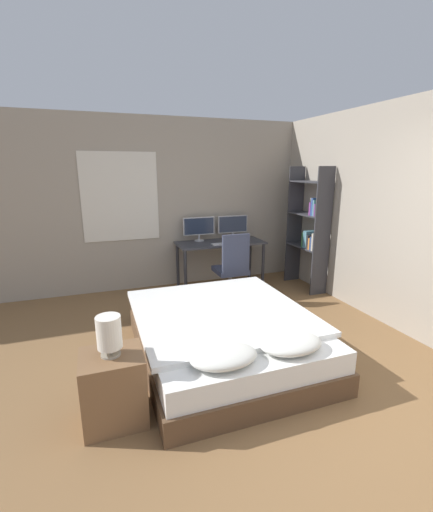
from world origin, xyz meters
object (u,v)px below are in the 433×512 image
monitor_right (233,225)px  keyboard (225,244)px  bedside_lamp (109,333)px  computer_mouse (242,242)px  bed (224,335)px  desk (220,248)px  bookshelf (311,226)px  office_chair (232,274)px  monitor_left (199,227)px  nightstand (114,388)px

monitor_right → keyboard: monitor_right is taller
bedside_lamp → computer_mouse: bearing=49.0°
bed → monitor_right: 2.65m
desk → bookshelf: size_ratio=0.73×
monitor_right → office_chair: bearing=-112.9°
monitor_left → bookshelf: size_ratio=0.27×
bedside_lamp → monitor_right: 3.65m
keyboard → computer_mouse: computer_mouse is taller
nightstand → bedside_lamp: 0.46m
bed → office_chair: size_ratio=2.03×
bed → nightstand: (-1.14, -0.59, 0.04)m
monitor_right → office_chair: 1.10m
bedside_lamp → keyboard: bedside_lamp is taller
nightstand → bedside_lamp: size_ratio=1.81×
nightstand → bookshelf: bearing=33.4°
monitor_left → desk: bearing=-33.7°
bedside_lamp → bookshelf: (3.18, 2.10, 0.29)m
nightstand → computer_mouse: (2.18, 2.52, 0.49)m
bedside_lamp → office_chair: size_ratio=0.30×
nightstand → computer_mouse: 3.37m
desk → office_chair: size_ratio=1.40×
keyboard → office_chair: size_ratio=0.41×
desk → monitor_right: bearing=33.7°
monitor_right → monitor_left: bearing=180.0°
computer_mouse → monitor_right: bearing=89.7°
desk → computer_mouse: (0.30, -0.20, 0.11)m
office_chair → desk: bearing=84.4°
nightstand → office_chair: (1.82, 2.05, 0.12)m
desk → keyboard: (0.00, -0.20, 0.11)m
desk → computer_mouse: bearing=-33.4°
monitor_right → keyboard: bearing=-127.1°
nightstand → desk: bearing=55.2°
computer_mouse → bed: bearing=-118.6°
nightstand → bookshelf: 3.88m
nightstand → monitor_left: 3.39m
bed → bookshelf: bearing=36.4°
bedside_lamp → monitor_right: bearing=53.1°
desk → monitor_left: (-0.30, 0.20, 0.33)m
monitor_left → keyboard: (0.30, -0.40, -0.22)m
desk → bookshelf: (1.29, -0.62, 0.38)m
monitor_right → bookshelf: size_ratio=0.27×
desk → nightstand: bearing=-124.8°
keyboard → office_chair: (-0.07, -0.47, -0.35)m
nightstand → office_chair: bearing=48.4°
bedside_lamp → computer_mouse: size_ratio=4.45×
bed → bedside_lamp: bedside_lamp is taller
bed → computer_mouse: (1.05, 1.92, 0.53)m
keyboard → computer_mouse: bearing=0.0°
office_chair → keyboard: bearing=82.0°
bed → monitor_left: size_ratio=3.92×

